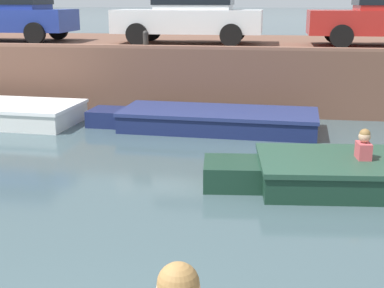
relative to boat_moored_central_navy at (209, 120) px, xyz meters
The scene contains 7 objects.
ground_plane 3.89m from the boat_moored_central_navy, 91.89° to the right, with size 400.00×400.00×0.00m, color #3D5156.
far_quay_wall 4.56m from the boat_moored_central_navy, 91.62° to the left, with size 60.00×6.00×1.70m, color brown.
far_wall_coping 2.23m from the boat_moored_central_navy, 94.47° to the left, with size 60.00×0.24×0.08m, color brown.
boat_moored_central_navy is the anchor object (origin of this frame).
car_leftmost_blue 7.64m from the boat_moored_central_navy, 152.48° to the left, with size 3.85×1.97×1.54m.
car_left_inner_white 4.20m from the boat_moored_central_navy, 106.42° to the left, with size 4.17×1.94×1.54m.
mooring_bollard_mid 3.11m from the boat_moored_central_navy, 137.22° to the left, with size 0.15×0.15×0.45m.
Camera 1 is at (1.65, -2.69, 2.91)m, focal length 50.00 mm.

